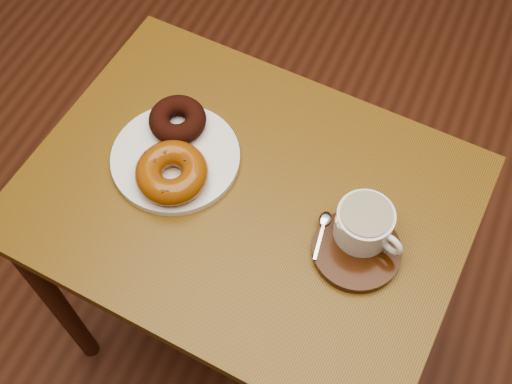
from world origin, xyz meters
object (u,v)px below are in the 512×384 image
at_px(cafe_table, 246,224).
at_px(saucer, 356,250).
at_px(donut_plate, 176,158).
at_px(coffee_cup, 365,224).

xyz_separation_m(cafe_table, saucer, (0.21, -0.03, 0.12)).
height_order(donut_plate, saucer, saucer).
bearing_deg(cafe_table, saucer, -3.69).
height_order(cafe_table, donut_plate, donut_plate).
xyz_separation_m(donut_plate, saucer, (0.34, -0.04, 0.00)).
relative_size(saucer, coffee_cup, 1.21).
bearing_deg(donut_plate, coffee_cup, -1.91).
distance_m(cafe_table, saucer, 0.24).
bearing_deg(coffee_cup, cafe_table, -159.16).
distance_m(donut_plate, coffee_cup, 0.34).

